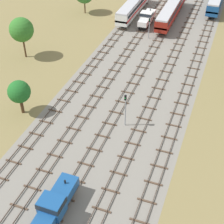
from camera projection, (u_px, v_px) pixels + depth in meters
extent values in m
plane|color=olive|center=(151.00, 53.00, 70.59)|extent=(480.00, 480.00, 0.00)
cube|color=gray|center=(151.00, 53.00, 70.59)|extent=(22.60, 176.00, 0.01)
cube|color=#47382D|center=(108.00, 42.00, 73.94)|extent=(0.07, 126.00, 0.15)
cube|color=#47382D|center=(114.00, 43.00, 73.55)|extent=(0.07, 126.00, 0.15)
cube|color=brown|center=(0.00, 178.00, 43.88)|extent=(2.40, 0.22, 0.14)
cube|color=brown|center=(13.00, 162.00, 46.10)|extent=(2.40, 0.22, 0.14)
cube|color=brown|center=(25.00, 147.00, 48.32)|extent=(2.40, 0.22, 0.14)
cube|color=brown|center=(36.00, 134.00, 50.53)|extent=(2.40, 0.22, 0.14)
cube|color=brown|center=(46.00, 122.00, 52.75)|extent=(2.40, 0.22, 0.14)
cube|color=brown|center=(55.00, 111.00, 54.97)|extent=(2.40, 0.22, 0.14)
cube|color=brown|center=(64.00, 101.00, 57.19)|extent=(2.40, 0.22, 0.14)
cube|color=brown|center=(71.00, 91.00, 59.41)|extent=(2.40, 0.22, 0.14)
cube|color=brown|center=(79.00, 82.00, 61.63)|extent=(2.40, 0.22, 0.14)
cube|color=brown|center=(85.00, 74.00, 63.85)|extent=(2.40, 0.22, 0.14)
cube|color=brown|center=(92.00, 66.00, 66.07)|extent=(2.40, 0.22, 0.14)
cube|color=brown|center=(98.00, 59.00, 68.29)|extent=(2.40, 0.22, 0.14)
cube|color=brown|center=(103.00, 52.00, 70.50)|extent=(2.40, 0.22, 0.14)
cube|color=brown|center=(108.00, 46.00, 72.72)|extent=(2.40, 0.22, 0.14)
cube|color=brown|center=(113.00, 40.00, 74.94)|extent=(2.40, 0.22, 0.14)
cube|color=brown|center=(118.00, 34.00, 77.16)|extent=(2.40, 0.22, 0.14)
cube|color=brown|center=(122.00, 29.00, 79.38)|extent=(2.40, 0.22, 0.14)
cube|color=brown|center=(126.00, 24.00, 81.60)|extent=(2.40, 0.22, 0.14)
cube|color=brown|center=(130.00, 19.00, 83.82)|extent=(2.40, 0.22, 0.14)
cube|color=brown|center=(134.00, 15.00, 86.04)|extent=(2.40, 0.22, 0.14)
cube|color=brown|center=(137.00, 11.00, 88.25)|extent=(2.40, 0.22, 0.14)
cube|color=brown|center=(140.00, 7.00, 90.47)|extent=(2.40, 0.22, 0.14)
cube|color=brown|center=(144.00, 3.00, 92.69)|extent=(2.40, 0.22, 0.14)
cube|color=#47382D|center=(128.00, 45.00, 72.67)|extent=(0.07, 126.00, 0.15)
cube|color=#47382D|center=(134.00, 46.00, 72.28)|extent=(0.07, 126.00, 0.15)
cube|color=brown|center=(19.00, 207.00, 40.39)|extent=(2.40, 0.22, 0.14)
cube|color=brown|center=(32.00, 188.00, 42.61)|extent=(2.40, 0.22, 0.14)
cube|color=brown|center=(44.00, 171.00, 44.83)|extent=(2.40, 0.22, 0.14)
cube|color=brown|center=(55.00, 156.00, 47.04)|extent=(2.40, 0.22, 0.14)
cube|color=brown|center=(65.00, 142.00, 49.26)|extent=(2.40, 0.22, 0.14)
cube|color=brown|center=(73.00, 129.00, 51.48)|extent=(2.40, 0.22, 0.14)
cube|color=brown|center=(82.00, 117.00, 53.70)|extent=(2.40, 0.22, 0.14)
cube|color=brown|center=(89.00, 106.00, 55.92)|extent=(2.40, 0.22, 0.14)
cube|color=brown|center=(96.00, 96.00, 58.14)|extent=(2.40, 0.22, 0.14)
cube|color=brown|center=(103.00, 87.00, 60.36)|extent=(2.40, 0.22, 0.14)
cube|color=brown|center=(109.00, 79.00, 62.58)|extent=(2.40, 0.22, 0.14)
cube|color=brown|center=(114.00, 71.00, 64.79)|extent=(2.40, 0.22, 0.14)
cube|color=brown|center=(120.00, 63.00, 67.01)|extent=(2.40, 0.22, 0.14)
cube|color=brown|center=(124.00, 56.00, 69.23)|extent=(2.40, 0.22, 0.14)
cube|color=brown|center=(129.00, 50.00, 71.45)|extent=(2.40, 0.22, 0.14)
cube|color=brown|center=(133.00, 43.00, 73.67)|extent=(2.40, 0.22, 0.14)
cube|color=brown|center=(137.00, 38.00, 75.89)|extent=(2.40, 0.22, 0.14)
cube|color=brown|center=(141.00, 32.00, 78.11)|extent=(2.40, 0.22, 0.14)
cube|color=brown|center=(145.00, 27.00, 80.33)|extent=(2.40, 0.22, 0.14)
cube|color=brown|center=(148.00, 22.00, 82.55)|extent=(2.40, 0.22, 0.14)
cube|color=brown|center=(152.00, 18.00, 84.76)|extent=(2.40, 0.22, 0.14)
cube|color=brown|center=(155.00, 13.00, 86.98)|extent=(2.40, 0.22, 0.14)
cube|color=brown|center=(158.00, 9.00, 89.20)|extent=(2.40, 0.22, 0.14)
cube|color=brown|center=(160.00, 5.00, 91.42)|extent=(2.40, 0.22, 0.14)
cube|color=brown|center=(163.00, 1.00, 93.64)|extent=(2.40, 0.22, 0.14)
cube|color=#47382D|center=(149.00, 49.00, 71.40)|extent=(0.07, 126.00, 0.15)
cube|color=#47382D|center=(156.00, 50.00, 71.00)|extent=(0.07, 126.00, 0.15)
cube|color=brown|center=(54.00, 218.00, 39.12)|extent=(2.40, 0.22, 0.14)
cube|color=brown|center=(66.00, 198.00, 41.34)|extent=(2.40, 0.22, 0.14)
cube|color=brown|center=(76.00, 180.00, 43.55)|extent=(2.40, 0.22, 0.14)
cube|color=brown|center=(86.00, 164.00, 45.77)|extent=(2.40, 0.22, 0.14)
cube|color=brown|center=(94.00, 149.00, 47.99)|extent=(2.40, 0.22, 0.14)
cube|color=brown|center=(102.00, 136.00, 50.21)|extent=(2.40, 0.22, 0.14)
cube|color=brown|center=(109.00, 124.00, 52.43)|extent=(2.40, 0.22, 0.14)
cube|color=brown|center=(116.00, 112.00, 54.65)|extent=(2.40, 0.22, 0.14)
cube|color=brown|center=(122.00, 102.00, 56.87)|extent=(2.40, 0.22, 0.14)
cube|color=brown|center=(128.00, 92.00, 59.09)|extent=(2.40, 0.22, 0.14)
cube|color=brown|center=(133.00, 83.00, 61.30)|extent=(2.40, 0.22, 0.14)
cube|color=brown|center=(138.00, 75.00, 63.52)|extent=(2.40, 0.22, 0.14)
cube|color=brown|center=(142.00, 67.00, 65.74)|extent=(2.40, 0.22, 0.14)
cube|color=brown|center=(147.00, 60.00, 67.96)|extent=(2.40, 0.22, 0.14)
cube|color=brown|center=(151.00, 53.00, 70.18)|extent=(2.40, 0.22, 0.14)
cube|color=brown|center=(154.00, 47.00, 72.40)|extent=(2.40, 0.22, 0.14)
cube|color=brown|center=(158.00, 41.00, 74.62)|extent=(2.40, 0.22, 0.14)
cube|color=brown|center=(161.00, 35.00, 76.84)|extent=(2.40, 0.22, 0.14)
cube|color=brown|center=(164.00, 30.00, 79.06)|extent=(2.40, 0.22, 0.14)
cube|color=brown|center=(167.00, 25.00, 81.27)|extent=(2.40, 0.22, 0.14)
cube|color=brown|center=(170.00, 20.00, 83.49)|extent=(2.40, 0.22, 0.14)
cube|color=brown|center=(173.00, 16.00, 85.71)|extent=(2.40, 0.22, 0.14)
cube|color=brown|center=(175.00, 11.00, 87.93)|extent=(2.40, 0.22, 0.14)
cube|color=brown|center=(178.00, 7.00, 90.15)|extent=(2.40, 0.22, 0.14)
cube|color=brown|center=(180.00, 3.00, 92.37)|extent=(2.40, 0.22, 0.14)
cube|color=brown|center=(182.00, 0.00, 94.59)|extent=(2.40, 0.22, 0.14)
cube|color=#47382D|center=(171.00, 53.00, 70.13)|extent=(0.07, 126.00, 0.15)
cube|color=#47382D|center=(178.00, 54.00, 69.73)|extent=(0.07, 126.00, 0.15)
cube|color=brown|center=(101.00, 210.00, 40.06)|extent=(2.40, 0.22, 0.14)
cube|color=brown|center=(110.00, 190.00, 42.28)|extent=(2.40, 0.22, 0.14)
cube|color=brown|center=(118.00, 173.00, 44.50)|extent=(2.40, 0.22, 0.14)
cube|color=brown|center=(126.00, 158.00, 46.72)|extent=(2.40, 0.22, 0.14)
cube|color=brown|center=(132.00, 144.00, 48.94)|extent=(2.40, 0.22, 0.14)
cube|color=brown|center=(138.00, 131.00, 51.16)|extent=(2.40, 0.22, 0.14)
cube|color=brown|center=(144.00, 119.00, 53.38)|extent=(2.40, 0.22, 0.14)
cube|color=brown|center=(149.00, 108.00, 55.60)|extent=(2.40, 0.22, 0.14)
cube|color=brown|center=(154.00, 98.00, 57.81)|extent=(2.40, 0.22, 0.14)
cube|color=brown|center=(158.00, 88.00, 60.03)|extent=(2.40, 0.22, 0.14)
cube|color=brown|center=(162.00, 80.00, 62.25)|extent=(2.40, 0.22, 0.14)
cube|color=brown|center=(166.00, 72.00, 64.47)|extent=(2.40, 0.22, 0.14)
cube|color=brown|center=(170.00, 64.00, 66.69)|extent=(2.40, 0.22, 0.14)
cube|color=brown|center=(173.00, 57.00, 68.91)|extent=(2.40, 0.22, 0.14)
cube|color=brown|center=(176.00, 51.00, 71.13)|extent=(2.40, 0.22, 0.14)
cube|color=brown|center=(179.00, 44.00, 73.35)|extent=(2.40, 0.22, 0.14)
cube|color=brown|center=(182.00, 38.00, 75.57)|extent=(2.40, 0.22, 0.14)
cube|color=brown|center=(184.00, 33.00, 77.78)|extent=(2.40, 0.22, 0.14)
cube|color=brown|center=(187.00, 28.00, 80.00)|extent=(2.40, 0.22, 0.14)
cube|color=brown|center=(189.00, 23.00, 82.22)|extent=(2.40, 0.22, 0.14)
cube|color=brown|center=(191.00, 18.00, 84.44)|extent=(2.40, 0.22, 0.14)
cube|color=brown|center=(193.00, 14.00, 86.66)|extent=(2.40, 0.22, 0.14)
cube|color=brown|center=(195.00, 10.00, 88.88)|extent=(2.40, 0.22, 0.14)
cube|color=brown|center=(197.00, 6.00, 91.10)|extent=(2.40, 0.22, 0.14)
cube|color=brown|center=(199.00, 2.00, 93.32)|extent=(2.40, 0.22, 0.14)
cube|color=#47382D|center=(194.00, 56.00, 68.85)|extent=(0.07, 126.00, 0.15)
cube|color=#47382D|center=(201.00, 58.00, 68.46)|extent=(0.07, 126.00, 0.15)
cube|color=brown|center=(139.00, 222.00, 38.79)|extent=(2.40, 0.22, 0.14)
cube|color=brown|center=(147.00, 201.00, 41.01)|extent=(2.40, 0.22, 0.14)
cube|color=brown|center=(153.00, 183.00, 43.23)|extent=(2.40, 0.22, 0.14)
cube|color=brown|center=(159.00, 166.00, 45.45)|extent=(2.40, 0.22, 0.14)
cube|color=brown|center=(164.00, 152.00, 47.67)|extent=(2.40, 0.22, 0.14)
cube|color=brown|center=(169.00, 138.00, 49.89)|extent=(2.40, 0.22, 0.14)
cube|color=brown|center=(173.00, 125.00, 52.11)|extent=(2.40, 0.22, 0.14)
cube|color=brown|center=(177.00, 114.00, 54.32)|extent=(2.40, 0.22, 0.14)
cube|color=brown|center=(181.00, 103.00, 56.54)|extent=(2.40, 0.22, 0.14)
cube|color=brown|center=(185.00, 94.00, 58.76)|extent=(2.40, 0.22, 0.14)
cube|color=brown|center=(188.00, 85.00, 60.98)|extent=(2.40, 0.22, 0.14)
cube|color=brown|center=(191.00, 76.00, 63.20)|extent=(2.40, 0.22, 0.14)
cube|color=brown|center=(194.00, 68.00, 65.42)|extent=(2.40, 0.22, 0.14)
cube|color=brown|center=(196.00, 61.00, 67.64)|extent=(2.40, 0.22, 0.14)
cube|color=brown|center=(199.00, 54.00, 69.86)|extent=(2.40, 0.22, 0.14)
cube|color=brown|center=(201.00, 48.00, 72.07)|extent=(2.40, 0.22, 0.14)
cube|color=brown|center=(203.00, 42.00, 74.29)|extent=(2.40, 0.22, 0.14)
cube|color=brown|center=(205.00, 36.00, 76.51)|extent=(2.40, 0.22, 0.14)
cube|color=brown|center=(207.00, 31.00, 78.73)|extent=(2.40, 0.22, 0.14)
cube|color=brown|center=(209.00, 26.00, 80.95)|extent=(2.40, 0.22, 0.14)
cube|color=brown|center=(210.00, 21.00, 83.17)|extent=(2.40, 0.22, 0.14)
cube|color=brown|center=(212.00, 16.00, 85.39)|extent=(2.40, 0.22, 0.14)
cube|color=brown|center=(213.00, 12.00, 87.61)|extent=(2.40, 0.22, 0.14)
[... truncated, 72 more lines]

